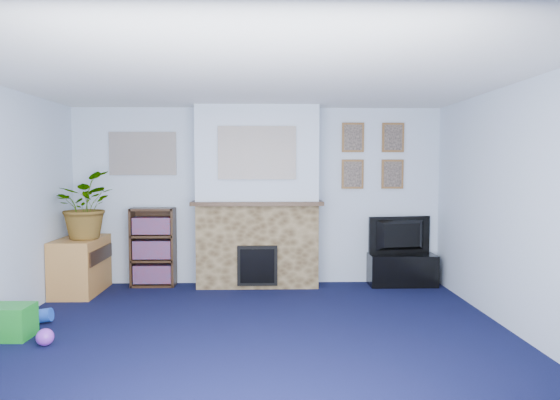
{
  "coord_description": "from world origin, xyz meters",
  "views": [
    {
      "loc": [
        0.12,
        -4.57,
        1.6
      ],
      "look_at": [
        0.27,
        0.96,
        1.23
      ],
      "focal_mm": 32.0,
      "sensor_mm": 36.0,
      "label": 1
    }
  ],
  "objects_px": {
    "tv_stand": "(402,269)",
    "sideboard": "(81,265)",
    "television": "(402,236)",
    "bookshelf": "(153,249)"
  },
  "relations": [
    {
      "from": "tv_stand",
      "to": "sideboard",
      "type": "xyz_separation_m",
      "value": [
        -4.19,
        -0.28,
        0.12
      ]
    },
    {
      "from": "tv_stand",
      "to": "television",
      "type": "relative_size",
      "value": 1.02
    },
    {
      "from": "sideboard",
      "to": "television",
      "type": "bearing_deg",
      "value": 4.1
    },
    {
      "from": "bookshelf",
      "to": "sideboard",
      "type": "xyz_separation_m",
      "value": [
        -0.84,
        -0.36,
        -0.15
      ]
    },
    {
      "from": "tv_stand",
      "to": "sideboard",
      "type": "distance_m",
      "value": 4.2
    },
    {
      "from": "tv_stand",
      "to": "bookshelf",
      "type": "bearing_deg",
      "value": 178.69
    },
    {
      "from": "tv_stand",
      "to": "sideboard",
      "type": "relative_size",
      "value": 0.99
    },
    {
      "from": "television",
      "to": "bookshelf",
      "type": "distance_m",
      "value": 3.35
    },
    {
      "from": "bookshelf",
      "to": "tv_stand",
      "type": "bearing_deg",
      "value": -1.31
    },
    {
      "from": "bookshelf",
      "to": "sideboard",
      "type": "bearing_deg",
      "value": -157.01
    }
  ]
}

